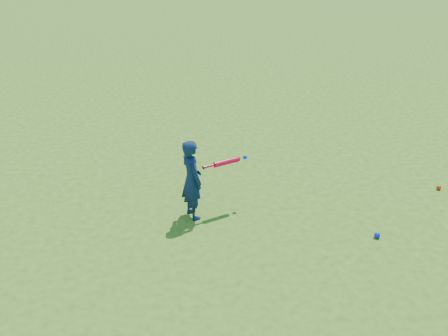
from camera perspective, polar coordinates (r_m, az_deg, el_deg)
name	(u,v)px	position (r m, az deg, el deg)	size (l,w,h in m)	color
ground	(219,224)	(6.74, -0.57, -6.46)	(80.00, 80.00, 0.00)	#335E16
child	(192,180)	(6.67, -3.71, -1.33)	(0.41, 0.27, 1.13)	#0D1D40
ground_ball_red	(439,188)	(8.25, 23.34, -2.06)	(0.07, 0.07, 0.07)	red
ground_ball_blue	(377,235)	(6.74, 17.10, -7.35)	(0.08, 0.08, 0.08)	#0C1ED1
bat_swing	(228,161)	(6.80, 0.47, 0.75)	(0.66, 0.30, 0.08)	red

